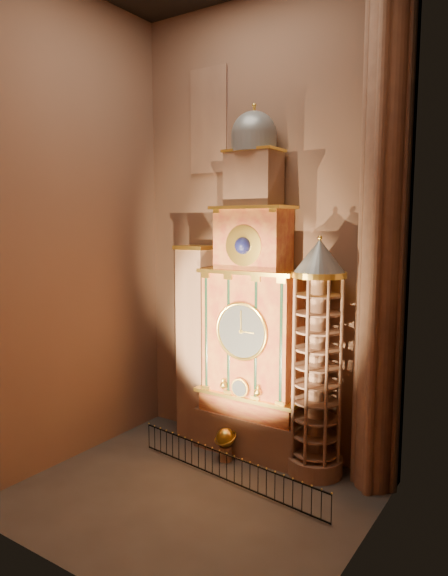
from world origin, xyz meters
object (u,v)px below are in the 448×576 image
Objects in this scene: astronomical_clock at (252,320)px; stair_turret at (317,360)px; celestial_globe at (225,441)px; portrait_tower at (196,342)px; iron_railing at (227,468)px.

astronomical_clock is 3.78m from stair_turret.
astronomical_clock is 5.94m from celestial_globe.
celestial_globe is (-0.57, -1.50, -5.72)m from astronomical_clock.
portrait_tower is 6.36× the size of celestial_globe.
astronomical_clock is at bearing 69.14° from celestial_globe.
celestial_globe is (-4.07, -1.23, -4.31)m from stair_turret.
stair_turret is 6.05m from celestial_globe.
celestial_globe is at bearing -110.86° from astronomical_clock.
celestial_globe is at bearing 125.00° from iron_railing.
celestial_globe is (2.83, -1.51, -4.19)m from portrait_tower.
portrait_tower is 5.28m from celestial_globe.
astronomical_clock is at bearing -0.29° from portrait_tower.
astronomical_clock is 6.84m from iron_railing.
astronomical_clock reaches higher than portrait_tower.
stair_turret is 1.06× the size of iron_railing.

